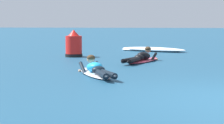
% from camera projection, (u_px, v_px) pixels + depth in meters
% --- Properties ---
extents(ground_plane, '(120.00, 120.00, 0.00)m').
position_uv_depth(ground_plane, '(196.00, 54.00, 17.35)').
color(ground_plane, navy).
extents(surfer_near, '(1.45, 2.53, 0.55)m').
position_uv_depth(surfer_near, '(96.00, 70.00, 10.65)').
color(surfer_near, silver).
rests_on(surfer_near, ground).
extents(surfer_far, '(1.28, 2.70, 0.53)m').
position_uv_depth(surfer_far, '(142.00, 58.00, 14.14)').
color(surfer_far, '#E54C66').
rests_on(surfer_far, ground).
extents(whitewater_mid_left, '(3.24, 2.12, 0.19)m').
position_uv_depth(whitewater_mid_left, '(153.00, 49.00, 18.99)').
color(whitewater_mid_left, white).
rests_on(whitewater_mid_left, ground).
extents(channel_marker_buoy, '(0.66, 0.66, 1.05)m').
position_uv_depth(channel_marker_buoy, '(74.00, 46.00, 16.09)').
color(channel_marker_buoy, red).
rests_on(channel_marker_buoy, ground).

